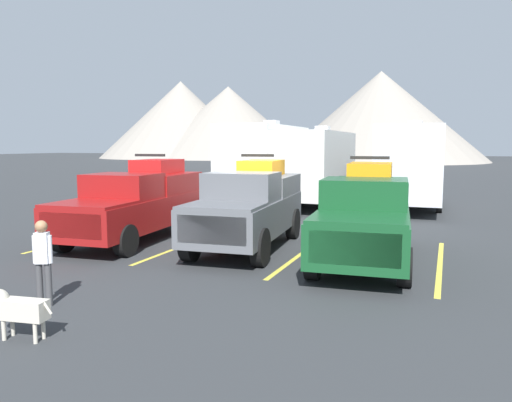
% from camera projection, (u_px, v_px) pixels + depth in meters
% --- Properties ---
extents(ground_plane, '(240.00, 240.00, 0.00)m').
position_uv_depth(ground_plane, '(251.00, 244.00, 13.96)').
color(ground_plane, '#2D3033').
extents(pickup_truck_a, '(2.56, 5.95, 2.54)m').
position_uv_depth(pickup_truck_a, '(138.00, 201.00, 14.65)').
color(pickup_truck_a, maroon).
rests_on(pickup_truck_a, ground).
extents(pickup_truck_b, '(2.43, 5.43, 2.56)m').
position_uv_depth(pickup_truck_b, '(250.00, 205.00, 13.42)').
color(pickup_truck_b, '#595B60').
rests_on(pickup_truck_b, ground).
extents(pickup_truck_c, '(2.53, 5.97, 2.53)m').
position_uv_depth(pickup_truck_c, '(366.00, 213.00, 12.02)').
color(pickup_truck_c, '#144723').
rests_on(pickup_truck_c, ground).
extents(lot_stripe_a, '(0.12, 5.50, 0.01)m').
position_uv_depth(lot_stripe_a, '(93.00, 236.00, 15.22)').
color(lot_stripe_a, gold).
rests_on(lot_stripe_a, ground).
extents(lot_stripe_b, '(0.12, 5.50, 0.01)m').
position_uv_depth(lot_stripe_b, '(189.00, 244.00, 13.99)').
color(lot_stripe_b, gold).
rests_on(lot_stripe_b, ground).
extents(lot_stripe_c, '(0.12, 5.50, 0.01)m').
position_uv_depth(lot_stripe_c, '(302.00, 253.00, 12.76)').
color(lot_stripe_c, gold).
rests_on(lot_stripe_c, ground).
extents(lot_stripe_d, '(0.12, 5.50, 0.01)m').
position_uv_depth(lot_stripe_d, '(440.00, 265.00, 11.53)').
color(lot_stripe_d, gold).
rests_on(lot_stripe_d, ground).
extents(camper_trailer_a, '(2.60, 7.71, 4.00)m').
position_uv_depth(camper_trailer_a, '(265.00, 160.00, 23.04)').
color(camper_trailer_a, white).
rests_on(camper_trailer_a, ground).
extents(camper_trailer_b, '(2.43, 8.39, 3.71)m').
position_uv_depth(camper_trailer_b, '(317.00, 164.00, 22.43)').
color(camper_trailer_b, silver).
rests_on(camper_trailer_b, ground).
extents(camper_trailer_c, '(2.66, 8.39, 3.90)m').
position_uv_depth(camper_trailer_c, '(413.00, 162.00, 21.33)').
color(camper_trailer_c, silver).
rests_on(camper_trailer_c, ground).
extents(person_b, '(0.32, 0.25, 1.53)m').
position_uv_depth(person_b, '(43.00, 257.00, 8.50)').
color(person_b, '#3F3F42').
rests_on(person_b, ground).
extents(dog, '(1.05, 0.41, 0.73)m').
position_uv_depth(dog, '(14.00, 307.00, 7.10)').
color(dog, beige).
rests_on(dog, ground).
extents(mountain_ridge, '(142.36, 43.58, 16.36)m').
position_uv_depth(mountain_ridge, '(358.00, 121.00, 89.64)').
color(mountain_ridge, gray).
rests_on(mountain_ridge, ground).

